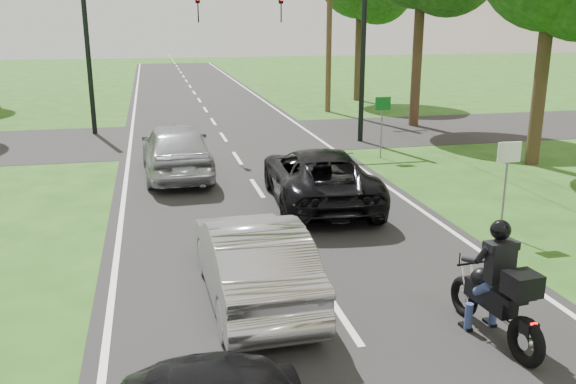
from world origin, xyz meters
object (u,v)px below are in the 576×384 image
Objects in this scene: motorcycle_rider at (498,294)px; sign_green at (382,112)px; dark_suv at (319,176)px; traffic_signal at (316,34)px; silver_suv at (176,149)px; sign_white at (508,166)px; utility_pole_far at (329,10)px; silver_sedan at (252,259)px.

motorcycle_rider is 12.55m from sign_green.
traffic_signal reaches higher than dark_suv.
motorcycle_rider is at bearing -103.23° from sign_green.
silver_suv is 2.32× the size of sign_white.
motorcycle_rider is at bearing -122.46° from sign_white.
motorcycle_rider reaches higher than silver_suv.
utility_pole_far reaches higher than traffic_signal.
silver_sedan is at bearing -109.62° from traffic_signal.
silver_suv is at bearing -171.75° from sign_green.
sign_green is at bearing -62.62° from traffic_signal.
silver_sedan is at bearing 93.46° from silver_suv.
silver_suv is 9.81m from sign_white.
utility_pole_far is 19.39m from sign_white.
sign_green is at bearing -173.67° from silver_suv.
utility_pole_far reaches higher than motorcycle_rider.
motorcycle_rider is 7.44m from dark_suv.
sign_white is at bearing -91.43° from sign_green.
utility_pole_far is 4.71× the size of sign_white.
sign_green is at bearing -122.56° from dark_suv.
sign_green is (0.20, 8.00, 0.00)m from sign_white.
silver_sedan is 9.02m from silver_suv.
sign_white is at bearing 140.73° from dark_suv.
dark_suv is 8.74m from traffic_signal.
silver_suv is at bearing 134.47° from sign_white.
utility_pole_far reaches higher than sign_white.
sign_green is (-1.30, -11.02, -3.49)m from utility_pole_far.
silver_suv is 7.56m from traffic_signal.
motorcycle_rider is at bearing -94.90° from traffic_signal.
utility_pole_far is (4.88, 15.81, 4.34)m from dark_suv.
sign_green is (1.56, -3.02, -2.54)m from traffic_signal.
traffic_signal is 4.24m from sign_green.
silver_sedan is at bearing -161.58° from sign_white.
silver_suv is at bearing -43.10° from dark_suv.
motorcycle_rider is 0.45× the size of silver_suv.
motorcycle_rider is 3.99m from silver_sedan.
traffic_signal is at bearing 80.04° from motorcycle_rider.
silver_sedan is 6.38m from sign_white.
dark_suv is at bearing 90.47° from motorcycle_rider.
traffic_signal is (1.30, 15.21, 3.39)m from motorcycle_rider.
motorcycle_rider is 0.35× the size of traffic_signal.
silver_sedan is 2.09× the size of sign_white.
silver_sedan is 14.23m from traffic_signal.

